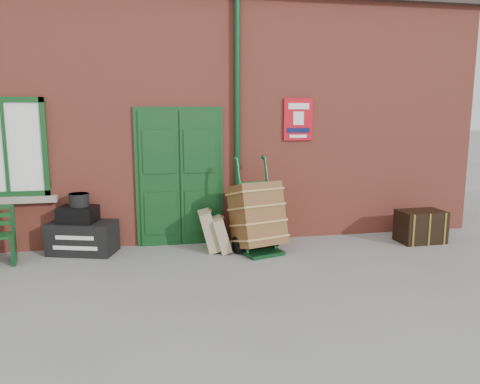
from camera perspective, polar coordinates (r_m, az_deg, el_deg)
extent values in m
plane|color=gray|center=(6.56, -3.61, -9.69)|extent=(80.00, 80.00, 0.00)
cube|color=#AC4937|center=(9.67, -6.49, 8.67)|extent=(10.00, 4.00, 4.00)
cube|color=#38302B|center=(9.86, -6.75, 21.26)|extent=(10.30, 4.30, 0.30)
cube|color=#103C16|center=(7.69, -7.35, 1.61)|extent=(1.42, 0.12, 2.32)
cube|color=white|center=(7.89, -26.70, 4.87)|extent=(1.20, 0.08, 1.50)
cylinder|color=#0D371A|center=(7.69, -0.32, 8.43)|extent=(0.10, 0.10, 4.00)
cube|color=red|center=(8.00, 7.10, 8.77)|extent=(0.50, 0.03, 0.70)
cube|color=#0D371A|center=(7.61, -25.85, -6.24)|extent=(0.13, 0.42, 0.42)
cube|color=black|center=(7.71, -18.62, -5.28)|extent=(1.11, 0.82, 0.50)
cube|color=black|center=(7.63, -19.15, -2.58)|extent=(0.64, 0.54, 0.25)
cylinder|color=black|center=(7.58, -19.02, -0.92)|extent=(0.37, 0.37, 0.20)
cube|color=tan|center=(7.41, -3.81, -4.72)|extent=(0.34, 0.46, 0.66)
cube|color=tan|center=(7.35, -2.31, -5.20)|extent=(0.32, 0.42, 0.57)
cube|color=#0D371A|center=(7.30, 2.80, -7.40)|extent=(0.67, 0.56, 0.06)
cylinder|color=#0D371A|center=(7.17, 0.28, -1.81)|extent=(0.16, 0.40, 1.45)
cylinder|color=#0D371A|center=(7.42, 3.70, -1.44)|extent=(0.16, 0.40, 1.45)
cylinder|color=black|center=(7.30, -0.36, -6.49)|extent=(0.13, 0.28, 0.27)
cylinder|color=black|center=(7.62, 4.07, -5.81)|extent=(0.13, 0.28, 0.27)
cube|color=brown|center=(7.30, 2.10, -2.79)|extent=(0.90, 0.94, 1.07)
cube|color=black|center=(8.48, 21.15, -3.92)|extent=(0.76, 0.51, 0.54)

